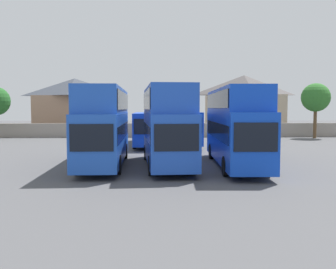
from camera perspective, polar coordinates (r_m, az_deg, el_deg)
The scene contains 10 objects.
ground at distance 41.93m, azimuth -0.70°, elevation -1.04°, with size 140.00×140.00×0.00m, color #4C4C4F.
depot_boundary_wall at distance 47.75m, azimuth -0.85°, elevation 0.66°, with size 56.00×0.50×1.80m, color gray.
bus_1 at distance 24.35m, azimuth -9.73°, elevation 1.84°, with size 2.74×11.06×4.97m.
bus_2 at distance 23.63m, azimuth -0.18°, elevation 1.92°, with size 3.21×10.20×5.04m.
bus_3 at distance 24.11m, azimuth 10.23°, elevation 1.76°, with size 2.88×11.52×4.92m.
bus_4 at distance 37.58m, azimuth -3.29°, elevation 1.22°, with size 2.68×11.89×3.26m.
bus_5 at distance 37.68m, azimuth 2.04°, elevation 1.31°, with size 3.20×11.14×3.35m.
house_terrace_left at distance 55.85m, azimuth -14.07°, elevation 4.31°, with size 11.10×6.76×8.03m.
house_terrace_centre at distance 57.72m, azimuth 11.54°, elevation 4.68°, with size 11.28×7.97×8.70m.
tree_behind_wall at distance 49.83m, azimuth 21.70°, elevation 5.25°, with size 3.53×3.53×6.82m.
Camera 1 is at (-0.91, -23.76, 3.70)m, focal length 39.77 mm.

